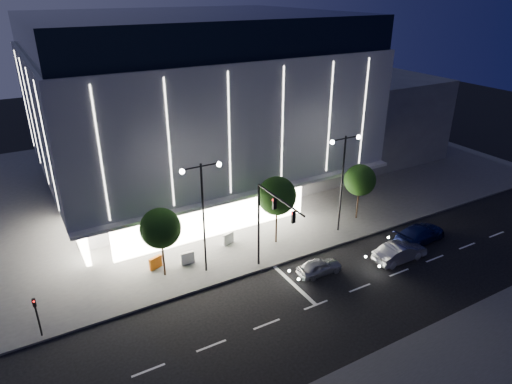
{
  "coord_description": "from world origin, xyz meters",
  "views": [
    {
      "loc": [
        -14.35,
        -21.78,
        20.34
      ],
      "look_at": [
        2.36,
        7.6,
        5.0
      ],
      "focal_mm": 32.0,
      "sensor_mm": 36.0,
      "label": 1
    }
  ],
  "objects": [
    {
      "name": "museum",
      "position": [
        2.98,
        22.31,
        9.27
      ],
      "size": [
        30.0,
        25.8,
        18.0
      ],
      "color": "#4C4C51",
      "rests_on": "ground"
    },
    {
      "name": "car_second",
      "position": [
        11.26,
        -0.21,
        0.77
      ],
      "size": [
        4.69,
        1.66,
        1.54
      ],
      "primitive_type": "imported",
      "rotation": [
        0.0,
        0.0,
        1.56
      ],
      "color": "#A5A6AC",
      "rests_on": "ground"
    },
    {
      "name": "ped_signal_far",
      "position": [
        -15.0,
        4.5,
        1.89
      ],
      "size": [
        0.22,
        0.24,
        3.0
      ],
      "color": "black",
      "rests_on": "ground"
    },
    {
      "name": "barrier_a",
      "position": [
        -6.29,
        8.22,
        0.65
      ],
      "size": [
        1.12,
        0.61,
        1.0
      ],
      "primitive_type": "cube",
      "rotation": [
        0.0,
        0.0,
        0.34
      ],
      "color": "#D6590B",
      "rests_on": "sidewalk_museum"
    },
    {
      "name": "annex_building",
      "position": [
        26.0,
        24.0,
        5.0
      ],
      "size": [
        16.0,
        20.0,
        10.0
      ],
      "primitive_type": "cube",
      "color": "#4C4C51",
      "rests_on": "ground"
    },
    {
      "name": "car_third",
      "position": [
        15.01,
        1.13,
        0.77
      ],
      "size": [
        5.51,
        2.75,
        1.54
      ],
      "primitive_type": "imported",
      "rotation": [
        0.0,
        0.0,
        1.69
      ],
      "color": "navy",
      "rests_on": "ground"
    },
    {
      "name": "tree_mid",
      "position": [
        4.03,
        7.02,
        4.33
      ],
      "size": [
        3.25,
        3.25,
        6.15
      ],
      "color": "black",
      "rests_on": "ground"
    },
    {
      "name": "car_lead",
      "position": [
        4.5,
        1.49,
        0.62
      ],
      "size": [
        3.68,
        1.58,
        1.24
      ],
      "primitive_type": "imported",
      "rotation": [
        0.0,
        0.0,
        1.54
      ],
      "color": "#A5A7AD",
      "rests_on": "ground"
    },
    {
      "name": "barrier_d",
      "position": [
        0.29,
        8.78,
        0.65
      ],
      "size": [
        1.12,
        0.57,
        1.0
      ],
      "primitive_type": "cube",
      "rotation": [
        0.0,
        0.0,
        0.3
      ],
      "color": "silver",
      "rests_on": "sidewalk_museum"
    },
    {
      "name": "street_lamp_west",
      "position": [
        -3.0,
        6.0,
        5.96
      ],
      "size": [
        3.16,
        0.36,
        9.0
      ],
      "color": "black",
      "rests_on": "ground"
    },
    {
      "name": "sidewalk_museum",
      "position": [
        5.0,
        24.0,
        0.07
      ],
      "size": [
        70.0,
        40.0,
        0.15
      ],
      "primitive_type": "cube",
      "color": "#474747",
      "rests_on": "ground"
    },
    {
      "name": "barrier_b",
      "position": [
        -3.88,
        7.63,
        0.65
      ],
      "size": [
        1.11,
        0.29,
        1.0
      ],
      "primitive_type": "cube",
      "rotation": [
        0.0,
        0.0,
        -0.04
      ],
      "color": "silver",
      "rests_on": "sidewalk_museum"
    },
    {
      "name": "ground",
      "position": [
        0.0,
        0.0,
        0.0
      ],
      "size": [
        160.0,
        160.0,
        0.0
      ],
      "primitive_type": "plane",
      "color": "black",
      "rests_on": "ground"
    },
    {
      "name": "tree_right",
      "position": [
        13.03,
        7.02,
        3.88
      ],
      "size": [
        2.91,
        2.91,
        5.51
      ],
      "color": "black",
      "rests_on": "ground"
    },
    {
      "name": "traffic_mast",
      "position": [
        1.0,
        3.34,
        5.03
      ],
      "size": [
        0.33,
        5.89,
        7.07
      ],
      "color": "black",
      "rests_on": "ground"
    },
    {
      "name": "tree_left",
      "position": [
        -5.97,
        7.02,
        4.03
      ],
      "size": [
        3.02,
        3.02,
        5.72
      ],
      "color": "black",
      "rests_on": "ground"
    },
    {
      "name": "street_lamp_east",
      "position": [
        10.0,
        6.0,
        5.96
      ],
      "size": [
        3.16,
        0.36,
        9.0
      ],
      "color": "black",
      "rests_on": "ground"
    }
  ]
}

